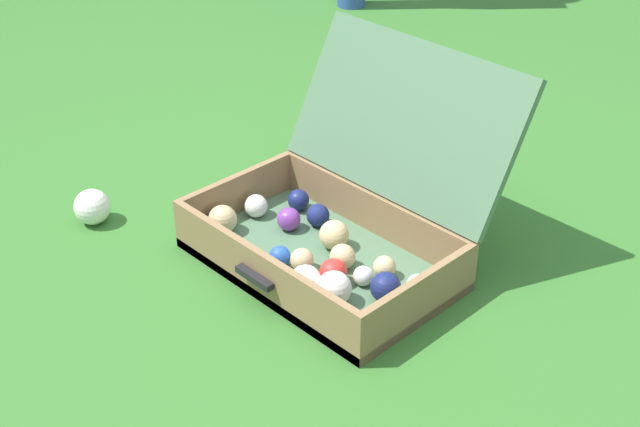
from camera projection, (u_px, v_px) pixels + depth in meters
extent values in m
plane|color=#336B28|center=(307.00, 278.00, 2.05)|extent=(16.00, 16.00, 0.00)
cube|color=#4C7051|center=(320.00, 263.00, 2.08)|extent=(0.63, 0.38, 0.03)
cube|color=olive|center=(238.00, 197.00, 2.24)|extent=(0.02, 0.38, 0.13)
cube|color=olive|center=(419.00, 302.00, 1.87)|extent=(0.02, 0.38, 0.13)
cube|color=olive|center=(261.00, 276.00, 1.94)|extent=(0.59, 0.02, 0.13)
cube|color=olive|center=(373.00, 216.00, 2.16)|extent=(0.59, 0.02, 0.13)
cube|color=#4C7051|center=(404.00, 119.00, 2.09)|extent=(0.63, 0.20, 0.35)
cube|color=black|center=(254.00, 278.00, 1.93)|extent=(0.11, 0.02, 0.02)
sphere|color=#D1B784|center=(302.00, 260.00, 2.02)|extent=(0.06, 0.06, 0.06)
sphere|color=white|center=(334.00, 288.00, 1.91)|extent=(0.08, 0.08, 0.08)
sphere|color=white|center=(306.00, 281.00, 1.94)|extent=(0.07, 0.07, 0.07)
sphere|color=#D1B784|center=(384.00, 267.00, 2.00)|extent=(0.05, 0.05, 0.05)
sphere|color=white|center=(418.00, 286.00, 1.94)|extent=(0.05, 0.05, 0.05)
sphere|color=white|center=(363.00, 276.00, 1.97)|extent=(0.05, 0.05, 0.05)
sphere|color=red|center=(333.00, 272.00, 1.97)|extent=(0.06, 0.06, 0.06)
sphere|color=blue|center=(280.00, 256.00, 2.04)|extent=(0.05, 0.05, 0.05)
sphere|color=#D1B784|center=(343.00, 257.00, 2.03)|extent=(0.06, 0.06, 0.06)
sphere|color=purple|center=(289.00, 219.00, 2.17)|extent=(0.06, 0.06, 0.06)
sphere|color=navy|center=(386.00, 287.00, 1.92)|extent=(0.07, 0.07, 0.07)
sphere|color=white|center=(256.00, 206.00, 2.22)|extent=(0.06, 0.06, 0.06)
sphere|color=navy|center=(298.00, 200.00, 2.25)|extent=(0.06, 0.06, 0.06)
sphere|color=navy|center=(318.00, 215.00, 2.18)|extent=(0.06, 0.06, 0.06)
sphere|color=#D1B784|center=(223.00, 219.00, 2.15)|extent=(0.07, 0.07, 0.07)
sphere|color=#D1B784|center=(334.00, 235.00, 2.10)|extent=(0.07, 0.07, 0.07)
sphere|color=white|center=(92.00, 207.00, 2.23)|extent=(0.09, 0.09, 0.09)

